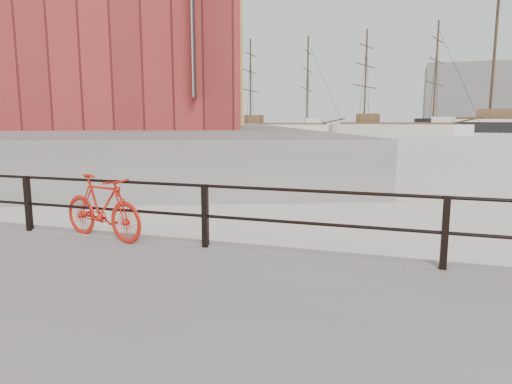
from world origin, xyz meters
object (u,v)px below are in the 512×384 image
Objects in this scene: schooner_left at (278,133)px; workboat_near at (102,144)px; workboat_far at (182,140)px; schooner_mid at (396,134)px; bicycle at (102,207)px.

schooner_left reaches higher than workboat_near.
workboat_near is at bearing -146.71° from workboat_far.
schooner_mid is 50.42m from workboat_near.
bicycle is 80.18m from schooner_left.
workboat_near is (-26.95, -42.61, 0.00)m from schooner_mid.
schooner_mid reaches higher than bicycle.
schooner_mid reaches higher than workboat_near.
workboat_far is at bearing -111.31° from schooner_mid.
workboat_far is (2.98, 11.28, 0.00)m from workboat_near.
schooner_mid reaches higher than workboat_far.
workboat_near is (-5.34, -46.15, 0.00)m from schooner_left.
bicycle is at bearing -96.32° from workboat_near.
schooner_mid is 2.39× the size of workboat_near.
schooner_left is 46.46m from workboat_near.
schooner_left is at bearing 44.24° from workboat_far.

